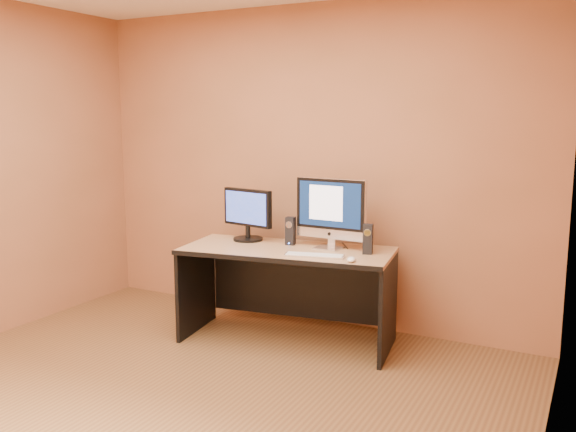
{
  "coord_description": "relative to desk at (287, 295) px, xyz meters",
  "views": [
    {
      "loc": [
        2.18,
        -2.54,
        1.71
      ],
      "look_at": [
        0.17,
        1.32,
        0.99
      ],
      "focal_mm": 38.0,
      "sensor_mm": 36.0,
      "label": 1
    }
  ],
  "objects": [
    {
      "name": "cable_a",
      "position": [
        0.35,
        0.29,
        0.37
      ],
      "size": [
        0.12,
        0.19,
        0.01
      ],
      "primitive_type": "cylinder",
      "rotation": [
        1.57,
        0.0,
        0.58
      ],
      "color": "black",
      "rests_on": "desk"
    },
    {
      "name": "speaker_right",
      "position": [
        0.6,
        0.12,
        0.47
      ],
      "size": [
        0.08,
        0.08,
        0.22
      ],
      "primitive_type": null,
      "rotation": [
        0.0,
        0.0,
        0.21
      ],
      "color": "black",
      "rests_on": "desk"
    },
    {
      "name": "keyboard",
      "position": [
        0.29,
        -0.14,
        0.37
      ],
      "size": [
        0.44,
        0.21,
        0.02
      ],
      "primitive_type": "cube",
      "rotation": [
        0.0,
        0.0,
        0.24
      ],
      "color": "silver",
      "rests_on": "desk"
    },
    {
      "name": "cable_b",
      "position": [
        0.22,
        0.29,
        0.37
      ],
      "size": [
        0.02,
        0.18,
        0.01
      ],
      "primitive_type": "cylinder",
      "rotation": [
        1.57,
        0.0,
        -0.09
      ],
      "color": "black",
      "rests_on": "desk"
    },
    {
      "name": "imac",
      "position": [
        0.28,
        0.15,
        0.63
      ],
      "size": [
        0.57,
        0.23,
        0.54
      ],
      "primitive_type": null,
      "rotation": [
        0.0,
        0.0,
        -0.04
      ],
      "color": "silver",
      "rests_on": "desk"
    },
    {
      "name": "mouse",
      "position": [
        0.58,
        -0.17,
        0.38
      ],
      "size": [
        0.08,
        0.11,
        0.04
      ],
      "primitive_type": "ellipsoid",
      "rotation": [
        0.0,
        0.0,
        0.22
      ],
      "color": "white",
      "rests_on": "desk"
    },
    {
      "name": "desk",
      "position": [
        0.0,
        0.0,
        0.0
      ],
      "size": [
        1.65,
        0.91,
        0.73
      ],
      "primitive_type": null,
      "rotation": [
        0.0,
        0.0,
        0.15
      ],
      "color": "#AE7E57",
      "rests_on": "ground"
    },
    {
      "name": "speaker_left",
      "position": [
        -0.04,
        0.14,
        0.47
      ],
      "size": [
        0.08,
        0.08,
        0.22
      ],
      "primitive_type": null,
      "rotation": [
        0.0,
        0.0,
        0.14
      ],
      "color": "black",
      "rests_on": "desk"
    },
    {
      "name": "walls",
      "position": [
        -0.11,
        -1.42,
        0.94
      ],
      "size": [
        4.0,
        4.0,
        2.6
      ],
      "primitive_type": null,
      "color": "#9E613F",
      "rests_on": "ground"
    },
    {
      "name": "floor",
      "position": [
        -0.11,
        -1.42,
        -0.36
      ],
      "size": [
        4.0,
        4.0,
        0.0
      ],
      "primitive_type": "plane",
      "color": "brown",
      "rests_on": "ground"
    },
    {
      "name": "second_monitor",
      "position": [
        -0.42,
        0.13,
        0.57
      ],
      "size": [
        0.51,
        0.31,
        0.41
      ],
      "primitive_type": null,
      "rotation": [
        0.0,
        0.0,
        -0.18
      ],
      "color": "black",
      "rests_on": "desk"
    }
  ]
}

